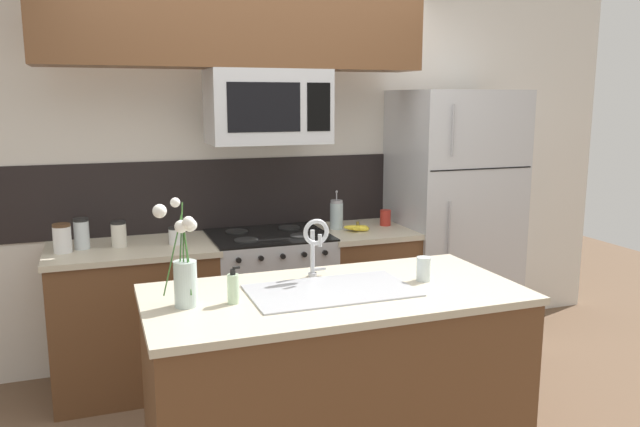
{
  "coord_description": "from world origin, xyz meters",
  "views": [
    {
      "loc": [
        -1.04,
        -2.95,
        1.79
      ],
      "look_at": [
        0.13,
        0.27,
        1.16
      ],
      "focal_mm": 35.0,
      "sensor_mm": 36.0,
      "label": 1
    }
  ],
  "objects": [
    {
      "name": "rear_partition",
      "position": [
        0.3,
        1.28,
        1.3
      ],
      "size": [
        5.2,
        0.1,
        2.6
      ],
      "primitive_type": "cube",
      "color": "silver",
      "rests_on": "ground"
    },
    {
      "name": "splash_band",
      "position": [
        0.0,
        1.22,
        1.15
      ],
      "size": [
        3.28,
        0.01,
        0.48
      ],
      "primitive_type": "cube",
      "color": "black",
      "rests_on": "rear_partition"
    },
    {
      "name": "back_counter_left",
      "position": [
        -0.86,
        0.9,
        0.46
      ],
      "size": [
        1.0,
        0.65,
        0.91
      ],
      "color": "brown",
      "rests_on": "ground"
    },
    {
      "name": "back_counter_right",
      "position": [
        0.68,
        0.9,
        0.46
      ],
      "size": [
        0.62,
        0.65,
        0.91
      ],
      "color": "brown",
      "rests_on": "ground"
    },
    {
      "name": "stove_range",
      "position": [
        0.0,
        0.9,
        0.46
      ],
      "size": [
        0.76,
        0.64,
        0.93
      ],
      "color": "#B7BABF",
      "rests_on": "ground"
    },
    {
      "name": "microwave",
      "position": [
        0.0,
        0.88,
        1.74
      ],
      "size": [
        0.74,
        0.4,
        0.46
      ],
      "color": "#B7BABF"
    },
    {
      "name": "upper_cabinet_band",
      "position": [
        -0.19,
        0.85,
        2.27
      ],
      "size": [
        2.32,
        0.34,
        0.6
      ],
      "primitive_type": "cube",
      "color": "brown"
    },
    {
      "name": "refrigerator",
      "position": [
        1.38,
        0.92,
        0.93
      ],
      "size": [
        0.81,
        0.74,
        1.85
      ],
      "color": "#B7BABF",
      "rests_on": "ground"
    },
    {
      "name": "storage_jar_tall",
      "position": [
        -1.25,
        0.87,
        1.0
      ],
      "size": [
        0.1,
        0.1,
        0.17
      ],
      "color": "silver",
      "rests_on": "back_counter_left"
    },
    {
      "name": "storage_jar_medium",
      "position": [
        -1.14,
        0.93,
        1.0
      ],
      "size": [
        0.09,
        0.09,
        0.19
      ],
      "color": "silver",
      "rests_on": "back_counter_left"
    },
    {
      "name": "storage_jar_short",
      "position": [
        -0.93,
        0.91,
        0.99
      ],
      "size": [
        0.09,
        0.09,
        0.16
      ],
      "color": "silver",
      "rests_on": "back_counter_left"
    },
    {
      "name": "storage_jar_squat",
      "position": [
        -0.6,
        0.86,
        0.96
      ],
      "size": [
        0.09,
        0.09,
        0.11
      ],
      "color": "silver",
      "rests_on": "back_counter_left"
    },
    {
      "name": "banana_bunch",
      "position": [
        0.61,
        0.84,
        0.93
      ],
      "size": [
        0.19,
        0.13,
        0.07
      ],
      "color": "yellow",
      "rests_on": "back_counter_right"
    },
    {
      "name": "french_press",
      "position": [
        0.5,
        0.96,
        1.01
      ],
      "size": [
        0.09,
        0.09,
        0.27
      ],
      "color": "silver",
      "rests_on": "back_counter_right"
    },
    {
      "name": "coffee_tin",
      "position": [
        0.87,
        0.95,
        0.97
      ],
      "size": [
        0.08,
        0.08,
        0.11
      ],
      "primitive_type": "cylinder",
      "color": "#B22D23",
      "rests_on": "back_counter_right"
    },
    {
      "name": "island_counter",
      "position": [
        -0.02,
        -0.35,
        0.46
      ],
      "size": [
        1.75,
        0.86,
        0.91
      ],
      "color": "brown",
      "rests_on": "ground"
    },
    {
      "name": "kitchen_sink",
      "position": [
        -0.04,
        -0.35,
        0.84
      ],
      "size": [
        0.76,
        0.44,
        0.16
      ],
      "color": "#ADAFB5",
      "rests_on": "island_counter"
    },
    {
      "name": "sink_faucet",
      "position": [
        -0.04,
        -0.13,
        1.11
      ],
      "size": [
        0.14,
        0.14,
        0.31
      ],
      "color": "#B7BABF",
      "rests_on": "island_counter"
    },
    {
      "name": "dish_soap_bottle",
      "position": [
        -0.5,
        -0.37,
        0.98
      ],
      "size": [
        0.06,
        0.05,
        0.16
      ],
      "color": "beige",
      "rests_on": "island_counter"
    },
    {
      "name": "drinking_glass",
      "position": [
        0.45,
        -0.34,
        0.97
      ],
      "size": [
        0.07,
        0.07,
        0.12
      ],
      "color": "silver",
      "rests_on": "island_counter"
    },
    {
      "name": "flower_vase",
      "position": [
        -0.71,
        -0.34,
        1.07
      ],
      "size": [
        0.18,
        0.14,
        0.48
      ],
      "color": "silver",
      "rests_on": "island_counter"
    }
  ]
}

